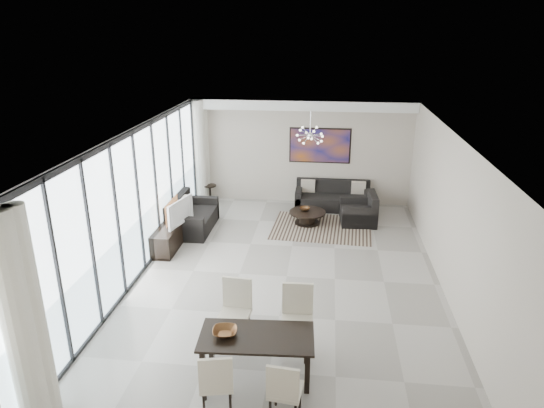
# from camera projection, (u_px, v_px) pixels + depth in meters

# --- Properties ---
(room_shell) EXTENTS (6.00, 9.00, 2.90)m
(room_shell) POSITION_uv_depth(u_px,v_px,m) (312.00, 210.00, 9.16)
(room_shell) COLOR #A8A39B
(room_shell) RESTS_ON ground
(window_wall) EXTENTS (0.37, 8.95, 2.90)m
(window_wall) POSITION_uv_depth(u_px,v_px,m) (143.00, 202.00, 9.52)
(window_wall) COLOR white
(window_wall) RESTS_ON floor
(soffit) EXTENTS (5.98, 0.40, 0.26)m
(soffit) POSITION_uv_depth(u_px,v_px,m) (302.00, 105.00, 12.77)
(soffit) COLOR white
(soffit) RESTS_ON room_shell
(painting) EXTENTS (1.68, 0.04, 0.98)m
(painting) POSITION_uv_depth(u_px,v_px,m) (320.00, 146.00, 13.26)
(painting) COLOR #A34F16
(painting) RESTS_ON room_shell
(chandelier) EXTENTS (0.66, 0.66, 0.71)m
(chandelier) POSITION_uv_depth(u_px,v_px,m) (310.00, 135.00, 11.21)
(chandelier) COLOR silver
(chandelier) RESTS_ON room_shell
(rug) EXTENTS (2.53, 2.00, 0.01)m
(rug) POSITION_uv_depth(u_px,v_px,m) (322.00, 228.00, 12.07)
(rug) COLOR black
(rug) RESTS_ON floor
(coffee_table) EXTENTS (0.92, 0.92, 0.32)m
(coffee_table) POSITION_uv_depth(u_px,v_px,m) (307.00, 217.00, 12.28)
(coffee_table) COLOR black
(coffee_table) RESTS_ON floor
(bowl_coffee) EXTENTS (0.26, 0.26, 0.08)m
(bowl_coffee) POSITION_uv_depth(u_px,v_px,m) (305.00, 209.00, 12.29)
(bowl_coffee) COLOR brown
(bowl_coffee) RESTS_ON coffee_table
(sofa_main) EXTENTS (2.03, 0.83, 0.74)m
(sofa_main) POSITION_uv_depth(u_px,v_px,m) (333.00, 199.00, 13.32)
(sofa_main) COLOR black
(sofa_main) RESTS_ON floor
(loveseat) EXTENTS (0.93, 1.64, 0.82)m
(loveseat) POSITION_uv_depth(u_px,v_px,m) (191.00, 218.00, 11.90)
(loveseat) COLOR black
(loveseat) RESTS_ON floor
(armchair) EXTENTS (0.93, 0.98, 0.78)m
(armchair) POSITION_uv_depth(u_px,v_px,m) (360.00, 213.00, 12.29)
(armchair) COLOR black
(armchair) RESTS_ON floor
(side_table) EXTENTS (0.37, 0.37, 0.50)m
(side_table) POSITION_uv_depth(u_px,v_px,m) (210.00, 191.00, 13.75)
(side_table) COLOR black
(side_table) RESTS_ON floor
(tv_console) EXTENTS (0.47, 1.66, 0.52)m
(tv_console) POSITION_uv_depth(u_px,v_px,m) (171.00, 235.00, 11.03)
(tv_console) COLOR black
(tv_console) RESTS_ON floor
(television) EXTENTS (0.37, 1.00, 0.57)m
(television) POSITION_uv_depth(u_px,v_px,m) (177.00, 212.00, 10.87)
(television) COLOR gray
(television) RESTS_ON tv_console
(dining_table) EXTENTS (1.64, 0.89, 0.67)m
(dining_table) POSITION_uv_depth(u_px,v_px,m) (257.00, 341.00, 6.76)
(dining_table) COLOR black
(dining_table) RESTS_ON floor
(dining_chair_sw) EXTENTS (0.50, 0.50, 0.92)m
(dining_chair_sw) POSITION_uv_depth(u_px,v_px,m) (216.00, 380.00, 6.09)
(dining_chair_sw) COLOR beige
(dining_chair_sw) RESTS_ON floor
(dining_chair_se) EXTENTS (0.45, 0.45, 0.89)m
(dining_chair_se) POSITION_uv_depth(u_px,v_px,m) (284.00, 388.00, 5.97)
(dining_chair_se) COLOR beige
(dining_chair_se) RESTS_ON floor
(dining_chair_nw) EXTENTS (0.51, 0.51, 1.02)m
(dining_chair_nw) POSITION_uv_depth(u_px,v_px,m) (236.00, 305.00, 7.61)
(dining_chair_nw) COLOR beige
(dining_chair_nw) RESTS_ON floor
(dining_chair_ne) EXTENTS (0.49, 0.49, 1.04)m
(dining_chair_ne) POSITION_uv_depth(u_px,v_px,m) (297.00, 312.00, 7.42)
(dining_chair_ne) COLOR beige
(dining_chair_ne) RESTS_ON floor
(bowl_dining) EXTENTS (0.38, 0.38, 0.08)m
(bowl_dining) POSITION_uv_depth(u_px,v_px,m) (225.00, 332.00, 6.75)
(bowl_dining) COLOR brown
(bowl_dining) RESTS_ON dining_table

